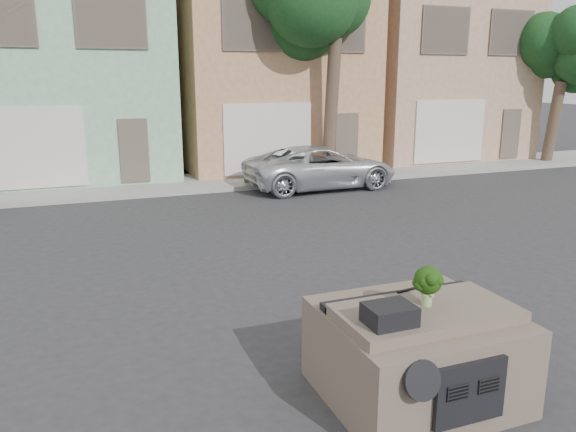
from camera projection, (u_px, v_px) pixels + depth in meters
ground_plane at (309, 300)px, 9.09m from camera, size 120.00×120.00×0.00m
sidewalk at (184, 184)px, 18.58m from camera, size 40.00×3.00×0.15m
townhouse_mint at (61, 69)px, 20.08m from camera, size 7.20×8.20×7.55m
townhouse_tan at (259, 70)px, 22.71m from camera, size 7.20×8.20×7.55m
townhouse_beige at (417, 71)px, 25.33m from camera, size 7.20×8.20×7.55m
silver_pickup at (321, 188)px, 18.23m from camera, size 5.01×2.42×1.38m
tree_near at (332, 54)px, 18.69m from camera, size 4.40×4.00×8.50m
tree_far at (557, 90)px, 22.49m from camera, size 3.20×3.00×6.00m
car_dashboard at (416, 350)px, 6.24m from camera, size 2.00×1.80×1.12m
instrument_hump at (389, 314)px, 5.56m from camera, size 0.48×0.38×0.20m
wiper_arm at (420, 287)px, 6.54m from camera, size 0.69×0.15×0.02m
broccoli at (428, 286)px, 5.99m from camera, size 0.50×0.50×0.45m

